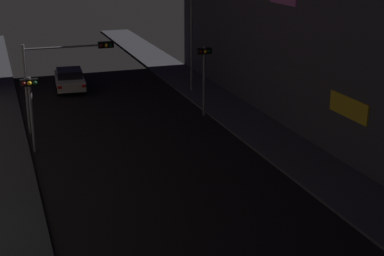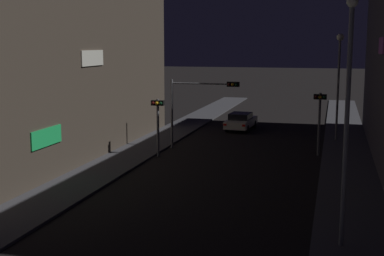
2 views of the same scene
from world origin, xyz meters
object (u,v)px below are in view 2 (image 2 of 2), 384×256
traffic_light_left_kerb (158,115)px  traffic_light_right_kerb (320,111)px  far_car (241,121)px  street_lamp_near_block (348,105)px  street_lamp_far_block (339,67)px  traffic_light_overhead (199,98)px

traffic_light_left_kerb → traffic_light_right_kerb: (9.63, 3.01, 0.22)m
far_car → traffic_light_right_kerb: bearing=-53.1°
traffic_light_left_kerb → street_lamp_near_block: 16.80m
far_car → street_lamp_far_block: 9.38m
traffic_light_overhead → street_lamp_far_block: street_lamp_far_block is taller
traffic_light_overhead → traffic_light_right_kerb: traffic_light_overhead is taller
street_lamp_far_block → traffic_light_right_kerb: bearing=-101.5°
traffic_light_overhead → street_lamp_near_block: size_ratio=0.55×
traffic_light_left_kerb → street_lamp_near_block: (10.91, -12.55, 2.36)m
traffic_light_overhead → street_lamp_near_block: 17.99m
traffic_light_overhead → street_lamp_near_block: (9.02, -15.49, 1.54)m
street_lamp_near_block → traffic_light_overhead: bearing=120.2°
traffic_light_right_kerb → street_lamp_far_block: street_lamp_far_block is taller
traffic_light_right_kerb → street_lamp_far_block: bearing=78.5°
far_car → traffic_light_left_kerb: 12.13m
traffic_light_left_kerb → traffic_light_right_kerb: 10.09m
far_car → street_lamp_far_block: street_lamp_far_block is taller
street_lamp_near_block → far_car: bearing=107.7°
traffic_light_left_kerb → street_lamp_near_block: street_lamp_near_block is taller
traffic_light_left_kerb → street_lamp_far_block: street_lamp_far_block is taller
traffic_light_overhead → traffic_light_left_kerb: bearing=-122.7°
far_car → street_lamp_far_block: (7.50, -3.24, 4.61)m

